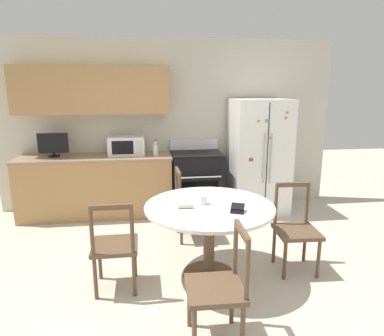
% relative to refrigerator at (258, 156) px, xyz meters
% --- Properties ---
extents(ground_plane, '(14.00, 14.00, 0.00)m').
position_rel_refrigerator_xyz_m(ground_plane, '(-1.33, -2.20, -0.86)').
color(ground_plane, beige).
extents(back_wall, '(5.20, 0.44, 2.60)m').
position_rel_refrigerator_xyz_m(back_wall, '(-1.63, 0.39, 0.59)').
color(back_wall, beige).
rests_on(back_wall, ground_plane).
extents(kitchen_counter, '(2.22, 0.64, 0.90)m').
position_rel_refrigerator_xyz_m(kitchen_counter, '(-2.44, 0.09, -0.41)').
color(kitchen_counter, '#AD7F4C').
rests_on(kitchen_counter, ground_plane).
extents(refrigerator, '(0.83, 0.80, 1.71)m').
position_rel_refrigerator_xyz_m(refrigerator, '(0.00, 0.00, 0.00)').
color(refrigerator, white).
rests_on(refrigerator, ground_plane).
extents(oven_range, '(0.75, 0.68, 1.08)m').
position_rel_refrigerator_xyz_m(oven_range, '(-0.94, 0.07, -0.39)').
color(oven_range, black).
rests_on(oven_range, ground_plane).
extents(microwave, '(0.53, 0.35, 0.27)m').
position_rel_refrigerator_xyz_m(microwave, '(-1.98, 0.15, 0.18)').
color(microwave, white).
rests_on(microwave, kitchen_counter).
extents(countertop_tv, '(0.42, 0.16, 0.34)m').
position_rel_refrigerator_xyz_m(countertop_tv, '(-3.01, 0.13, 0.23)').
color(countertop_tv, black).
rests_on(countertop_tv, kitchen_counter).
extents(counter_bottle, '(0.08, 0.08, 0.24)m').
position_rel_refrigerator_xyz_m(counter_bottle, '(-1.56, -0.00, 0.13)').
color(counter_bottle, silver).
rests_on(counter_bottle, kitchen_counter).
extents(dining_table, '(1.27, 1.27, 0.76)m').
position_rel_refrigerator_xyz_m(dining_table, '(-1.09, -1.82, -0.23)').
color(dining_table, white).
rests_on(dining_table, ground_plane).
extents(dining_chair_left, '(0.43, 0.43, 0.90)m').
position_rel_refrigerator_xyz_m(dining_chair_left, '(-2.00, -1.94, -0.42)').
color(dining_chair_left, brown).
rests_on(dining_chair_left, ground_plane).
extents(dining_chair_far, '(0.43, 0.43, 0.90)m').
position_rel_refrigerator_xyz_m(dining_chair_far, '(-1.16, -0.91, -0.42)').
color(dining_chair_far, brown).
rests_on(dining_chair_far, ground_plane).
extents(dining_chair_near, '(0.43, 0.43, 0.90)m').
position_rel_refrigerator_xyz_m(dining_chair_near, '(-1.18, -2.73, -0.42)').
color(dining_chair_near, brown).
rests_on(dining_chair_near, ground_plane).
extents(dining_chair_right, '(0.44, 0.44, 0.90)m').
position_rel_refrigerator_xyz_m(dining_chair_right, '(-0.17, -1.80, -0.42)').
color(dining_chair_right, brown).
rests_on(dining_chair_right, ground_plane).
extents(candle_glass, '(0.08, 0.08, 0.09)m').
position_rel_refrigerator_xyz_m(candle_glass, '(-1.15, -1.79, -0.06)').
color(candle_glass, silver).
rests_on(candle_glass, dining_table).
extents(folded_napkin, '(0.15, 0.07, 0.05)m').
position_rel_refrigerator_xyz_m(folded_napkin, '(-1.34, -1.88, -0.07)').
color(folded_napkin, beige).
rests_on(folded_napkin, dining_table).
extents(wallet, '(0.16, 0.16, 0.07)m').
position_rel_refrigerator_xyz_m(wallet, '(-0.87, -2.04, -0.07)').
color(wallet, black).
rests_on(wallet, dining_table).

